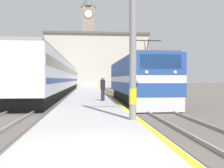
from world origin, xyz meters
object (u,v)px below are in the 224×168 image
catenary_mast (135,19)px  person_on_platform (103,88)px  clock_tower (88,39)px  passenger_train (63,77)px  locomotive_train (137,80)px

catenary_mast → person_on_platform: (-0.71, 9.03, -2.93)m
clock_tower → passenger_train: bearing=-96.5°
person_on_platform → locomotive_train: bearing=35.6°
passenger_train → catenary_mast: bearing=-79.4°
passenger_train → locomotive_train: bearing=-67.4°
locomotive_train → person_on_platform: 3.61m
catenary_mast → person_on_platform: bearing=94.5°
locomotive_train → clock_tower: size_ratio=0.57×
catenary_mast → person_on_platform: size_ratio=4.41×
catenary_mast → person_on_platform: catenary_mast is taller
catenary_mast → clock_tower: bearing=91.4°
passenger_train → clock_tower: 36.40m
catenary_mast → locomotive_train: bearing=78.9°
locomotive_train → catenary_mast: (-2.18, -11.10, 2.36)m
passenger_train → person_on_platform: size_ratio=28.91×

